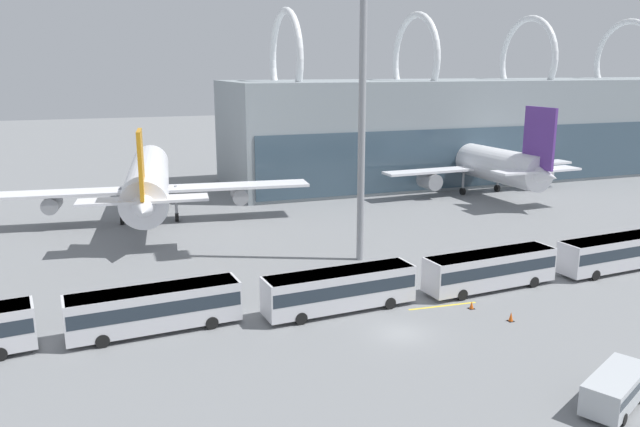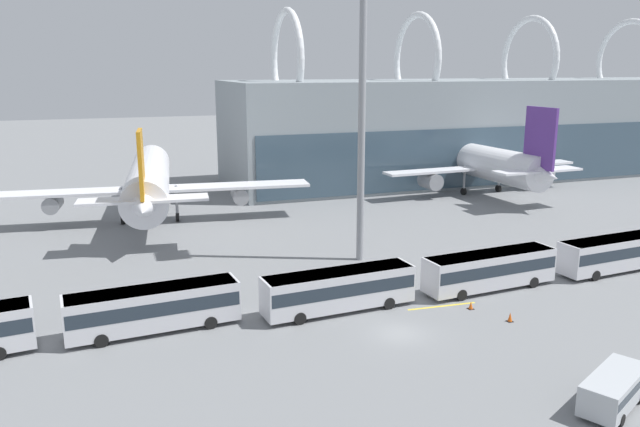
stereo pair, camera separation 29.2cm
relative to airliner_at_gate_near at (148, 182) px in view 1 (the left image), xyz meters
The scene contains 14 objects.
ground_plane 45.08m from the airliner_at_gate_near, 71.10° to the right, with size 440.00×440.00×0.00m, color slate.
terminal_building 71.56m from the airliner_at_gate_near, 13.11° to the left, with size 111.10×23.82×28.54m.
airliner_at_gate_near is the anchor object (origin of this frame).
airliner_at_gate_far 50.64m from the airliner_at_gate_near, ahead, with size 33.71×35.40×14.18m.
shuttle_bus_1 36.09m from the airliner_at_gate_near, 94.31° to the right, with size 12.91×3.73×3.39m.
shuttle_bus_2 38.76m from the airliner_at_gate_near, 72.18° to the right, with size 12.90×3.68×3.39m.
shuttle_bus_3 45.16m from the airliner_at_gate_near, 54.21° to the right, with size 12.92×3.77×3.39m.
shuttle_bus_4 54.77m from the airliner_at_gate_near, 41.63° to the right, with size 12.92×3.78×3.39m.
service_van_foreground 60.09m from the airliner_at_gate_near, 68.97° to the right, with size 6.13×4.60×2.09m.
floodlight_mast 34.21m from the airliner_at_gate_near, 52.25° to the right, with size 3.12×3.12×30.28m.
lane_stripe_1 44.02m from the airliner_at_gate_near, 62.35° to the right, with size 6.13×0.25×0.01m, color yellow.
lane_stripe_5 55.84m from the airliner_at_gate_near, 40.55° to the right, with size 11.50×0.25×0.01m, color yellow.
traffic_cone_0 46.05m from the airliner_at_gate_near, 60.98° to the right, with size 0.49×0.49×0.64m.
traffic_cone_1 49.59m from the airliner_at_gate_near, 61.36° to the right, with size 0.47×0.47×0.75m.
Camera 1 is at (-20.44, -38.77, 19.42)m, focal length 35.00 mm.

